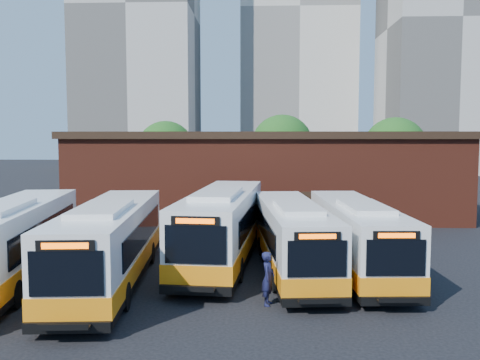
{
  "coord_description": "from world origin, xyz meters",
  "views": [
    {
      "loc": [
        -0.42,
        -19.82,
        6.09
      ],
      "look_at": [
        -1.38,
        5.67,
        3.88
      ],
      "focal_mm": 38.0,
      "sensor_mm": 36.0,
      "label": 1
    }
  ],
  "objects_px": {
    "bus_midwest": "(223,228)",
    "bus_mideast": "(292,239)",
    "bus_farwest": "(12,245)",
    "bus_west": "(111,246)",
    "bus_east": "(356,238)",
    "transit_worker": "(268,278)"
  },
  "relations": [
    {
      "from": "bus_west",
      "to": "transit_worker",
      "type": "xyz_separation_m",
      "value": [
        6.46,
        -2.46,
        -0.59
      ]
    },
    {
      "from": "bus_mideast",
      "to": "transit_worker",
      "type": "relative_size",
      "value": 6.12
    },
    {
      "from": "bus_midwest",
      "to": "transit_worker",
      "type": "relative_size",
      "value": 6.86
    },
    {
      "from": "bus_farwest",
      "to": "bus_west",
      "type": "height_order",
      "value": "bus_farwest"
    },
    {
      "from": "bus_west",
      "to": "bus_east",
      "type": "xyz_separation_m",
      "value": [
        10.54,
        2.51,
        -0.1
      ]
    },
    {
      "from": "bus_midwest",
      "to": "bus_mideast",
      "type": "relative_size",
      "value": 1.12
    },
    {
      "from": "bus_farwest",
      "to": "bus_west",
      "type": "xyz_separation_m",
      "value": [
        4.14,
        0.0,
        -0.01
      ]
    },
    {
      "from": "bus_midwest",
      "to": "transit_worker",
      "type": "distance_m",
      "value": 6.79
    },
    {
      "from": "bus_farwest",
      "to": "bus_midwest",
      "type": "distance_m",
      "value": 9.37
    },
    {
      "from": "bus_west",
      "to": "bus_midwest",
      "type": "relative_size",
      "value": 0.96
    },
    {
      "from": "bus_midwest",
      "to": "transit_worker",
      "type": "xyz_separation_m",
      "value": [
        2.11,
        -6.42,
        -0.66
      ]
    },
    {
      "from": "transit_worker",
      "to": "bus_farwest",
      "type": "bearing_deg",
      "value": 87.3
    },
    {
      "from": "bus_midwest",
      "to": "bus_mideast",
      "type": "bearing_deg",
      "value": -22.65
    },
    {
      "from": "bus_farwest",
      "to": "bus_east",
      "type": "bearing_deg",
      "value": 1.76
    },
    {
      "from": "bus_east",
      "to": "bus_mideast",
      "type": "bearing_deg",
      "value": -177.95
    },
    {
      "from": "bus_east",
      "to": "transit_worker",
      "type": "relative_size",
      "value": 6.12
    },
    {
      "from": "bus_midwest",
      "to": "bus_mideast",
      "type": "distance_m",
      "value": 3.69
    },
    {
      "from": "bus_farwest",
      "to": "bus_midwest",
      "type": "height_order",
      "value": "bus_midwest"
    },
    {
      "from": "bus_midwest",
      "to": "bus_east",
      "type": "relative_size",
      "value": 1.12
    },
    {
      "from": "bus_west",
      "to": "bus_east",
      "type": "relative_size",
      "value": 1.07
    },
    {
      "from": "bus_west",
      "to": "transit_worker",
      "type": "relative_size",
      "value": 6.56
    },
    {
      "from": "bus_mideast",
      "to": "bus_east",
      "type": "xyz_separation_m",
      "value": [
        2.92,
        0.25,
        0.0
      ]
    }
  ]
}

